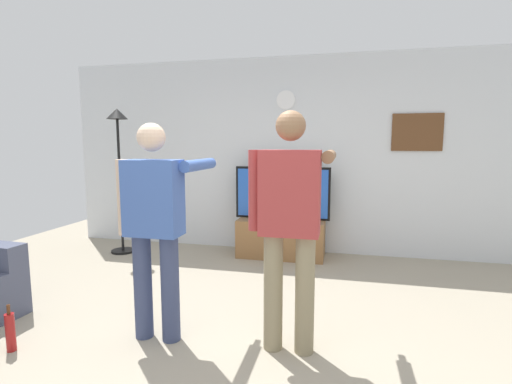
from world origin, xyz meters
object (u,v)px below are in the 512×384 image
(tv_stand, at_px, (281,238))
(person_standing_nearer_lamp, at_px, (155,219))
(person_standing_nearer_couch, at_px, (290,218))
(television, at_px, (282,193))
(floor_lamp, at_px, (119,151))
(framed_picture, at_px, (417,132))
(beverage_bottle, at_px, (10,332))
(wall_clock, at_px, (286,100))

(tv_stand, bearing_deg, person_standing_nearer_lamp, -103.84)
(person_standing_nearer_lamp, relative_size, person_standing_nearer_couch, 0.96)
(television, height_order, person_standing_nearer_lamp, person_standing_nearer_lamp)
(floor_lamp, relative_size, person_standing_nearer_couch, 1.14)
(framed_picture, height_order, beverage_bottle, framed_picture)
(beverage_bottle, bearing_deg, wall_clock, 63.46)
(wall_clock, xyz_separation_m, beverage_bottle, (-1.55, -3.10, -1.96))
(framed_picture, bearing_deg, television, -171.69)
(wall_clock, distance_m, framed_picture, 1.76)
(framed_picture, bearing_deg, floor_lamp, -171.07)
(tv_stand, height_order, wall_clock, wall_clock)
(wall_clock, bearing_deg, framed_picture, 0.17)
(person_standing_nearer_couch, bearing_deg, tv_stand, 100.65)
(person_standing_nearer_couch, bearing_deg, floor_lamp, 142.87)
(wall_clock, distance_m, beverage_bottle, 3.98)
(person_standing_nearer_lamp, bearing_deg, person_standing_nearer_couch, 3.30)
(tv_stand, xyz_separation_m, framed_picture, (1.70, 0.30, 1.41))
(television, bearing_deg, wall_clock, 90.00)
(tv_stand, relative_size, framed_picture, 1.86)
(tv_stand, relative_size, beverage_bottle, 3.25)
(television, height_order, floor_lamp, floor_lamp)
(television, bearing_deg, floor_lamp, -170.60)
(person_standing_nearer_lamp, xyz_separation_m, person_standing_nearer_couch, (1.02, 0.06, 0.05))
(tv_stand, bearing_deg, framed_picture, 9.84)
(tv_stand, relative_size, person_standing_nearer_couch, 0.66)
(floor_lamp, distance_m, person_standing_nearer_couch, 3.34)
(television, distance_m, framed_picture, 1.90)
(framed_picture, bearing_deg, tv_stand, -170.16)
(floor_lamp, bearing_deg, television, 9.40)
(tv_stand, distance_m, floor_lamp, 2.52)
(wall_clock, relative_size, beverage_bottle, 0.72)
(tv_stand, relative_size, floor_lamp, 0.58)
(person_standing_nearer_couch, bearing_deg, beverage_bottle, -166.15)
(person_standing_nearer_lamp, height_order, person_standing_nearer_couch, person_standing_nearer_couch)
(wall_clock, distance_m, person_standing_nearer_lamp, 2.97)
(wall_clock, relative_size, person_standing_nearer_lamp, 0.15)
(wall_clock, bearing_deg, beverage_bottle, -116.54)
(tv_stand, relative_size, television, 0.90)
(tv_stand, bearing_deg, wall_clock, 90.00)
(television, xyz_separation_m, wall_clock, (0.00, 0.24, 1.25))
(television, height_order, wall_clock, wall_clock)
(framed_picture, bearing_deg, person_standing_nearer_couch, -115.83)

